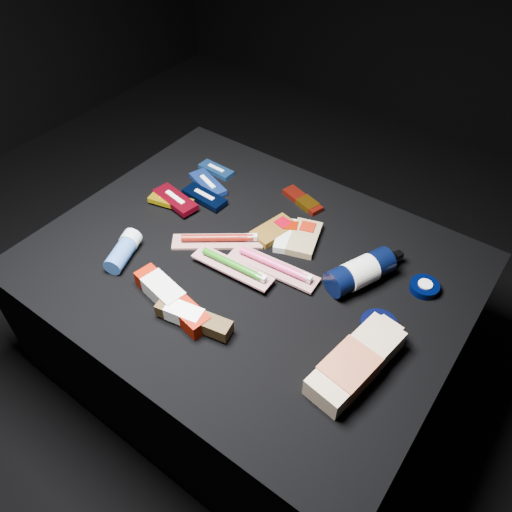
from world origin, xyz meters
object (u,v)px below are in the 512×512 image
Objects in this scene: bodywash_bottle at (355,364)px; deodorant_stick at (123,251)px; toothpaste_carton_red at (169,297)px; lotion_bottle at (360,272)px.

bodywash_bottle reaches higher than deodorant_stick.
bodywash_bottle is at bearing 22.39° from toothpaste_carton_red.
lotion_bottle is at bearing 55.23° from toothpaste_carton_red.
bodywash_bottle is 1.98× the size of deodorant_stick.
deodorant_stick reaches higher than toothpaste_carton_red.
deodorant_stick is at bearing 178.19° from toothpaste_carton_red.
deodorant_stick is (-0.48, -0.26, -0.01)m from lotion_bottle.
lotion_bottle is 0.93× the size of toothpaste_carton_red.
toothpaste_carton_red is (-0.30, -0.30, -0.01)m from lotion_bottle.
deodorant_stick is 0.56× the size of toothpaste_carton_red.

